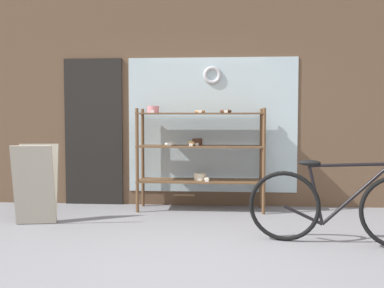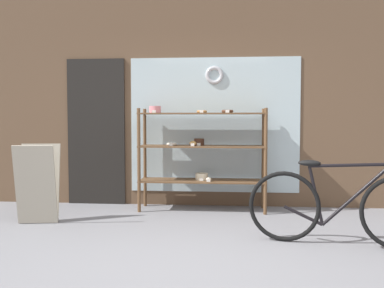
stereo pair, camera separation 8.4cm
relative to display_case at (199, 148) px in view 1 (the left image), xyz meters
name	(u,v)px [view 1 (the left image)]	position (x,y,z in m)	size (l,w,h in m)	color
ground_plane	(182,262)	(-0.03, -2.15, -0.85)	(30.00, 30.00, 0.00)	gray
storefront_facade	(196,95)	(-0.06, 0.36, 0.73)	(6.13, 0.13, 3.23)	brown
display_case	(199,148)	(0.00, 0.00, 0.00)	(1.70, 0.45, 1.41)	brown
bicycle	(339,207)	(1.46, -1.53, -0.47)	(1.74, 0.52, 0.84)	black
sandwich_board	(36,184)	(-1.86, -0.93, -0.37)	(0.51, 0.45, 0.93)	#B2A893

